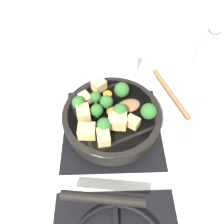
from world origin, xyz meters
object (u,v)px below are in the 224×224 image
Objects in this scene: wooden_spoon at (152,98)px; pepper_mill at (205,54)px; skillet_pan at (112,118)px; salt_shaker at (133,62)px.

pepper_mill is (-0.21, -0.19, 0.01)m from wooden_spoon.
pepper_mill reaches higher than skillet_pan.
salt_shaker is (0.03, -0.23, -0.05)m from wooden_spoon.
skillet_pan is 0.14m from wooden_spoon.
skillet_pan is at bearing 71.64° from salt_shaker.
pepper_mill is 2.63× the size of salt_shaker.
wooden_spoon is at bearing -159.96° from skillet_pan.
wooden_spoon is 2.47× the size of salt_shaker.
wooden_spoon is 0.24m from salt_shaker.
salt_shaker is at bearing -81.73° from wooden_spoon.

